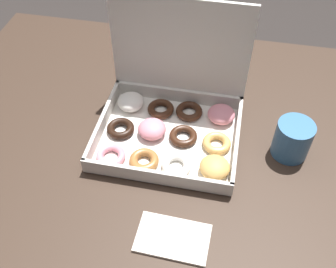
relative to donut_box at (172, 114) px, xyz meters
name	(u,v)px	position (x,y,z in m)	size (l,w,h in m)	color
dining_table	(182,167)	(0.03, -0.03, -0.15)	(1.20, 0.84, 0.73)	#38281E
donut_box	(172,114)	(0.00, 0.00, 0.00)	(0.30, 0.26, 0.27)	silver
coffee_mug	(293,139)	(0.26, -0.02, -0.01)	(0.08, 0.08, 0.08)	teal
paper_napkin	(173,238)	(0.05, -0.27, -0.05)	(0.13, 0.08, 0.01)	silver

